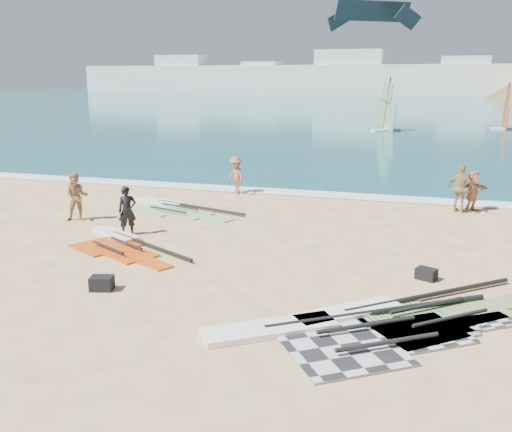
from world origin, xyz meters
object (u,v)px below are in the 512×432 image
(beachgoer_left, at_px, (76,197))
(beachgoer_right, at_px, (473,191))
(beachgoer_back, at_px, (461,189))
(rig_red, at_px, (121,243))
(rig_green, at_px, (172,207))
(beachgoer_mid, at_px, (236,175))
(rig_orange, at_px, (407,312))
(gear_bag_near, at_px, (102,283))
(rig_grey, at_px, (341,332))
(gear_bag_far, at_px, (426,274))
(person_wetsuit, at_px, (127,211))

(beachgoer_left, xyz_separation_m, beachgoer_right, (13.27, 5.62, -0.08))
(beachgoer_back, bearing_deg, rig_red, 60.87)
(rig_red, distance_m, beachgoer_back, 12.43)
(rig_green, relative_size, beachgoer_left, 3.02)
(rig_green, distance_m, beachgoer_mid, 3.77)
(rig_orange, bearing_deg, beachgoer_left, 114.70)
(beachgoer_left, relative_size, beachgoer_right, 1.10)
(gear_bag_near, relative_size, beachgoer_mid, 0.33)
(gear_bag_near, bearing_deg, rig_red, 113.59)
(rig_red, bearing_deg, beachgoer_left, 171.71)
(gear_bag_near, bearing_deg, beachgoer_left, 128.39)
(beachgoer_right, bearing_deg, rig_grey, -156.58)
(gear_bag_far, bearing_deg, rig_red, 177.32)
(rig_orange, xyz_separation_m, beachgoer_left, (-11.42, 4.98, 0.80))
(rig_orange, relative_size, gear_bag_near, 10.01)
(person_wetsuit, bearing_deg, beachgoer_back, -6.77)
(person_wetsuit, relative_size, beachgoer_back, 0.88)
(gear_bag_near, distance_m, person_wetsuit, 4.89)
(rig_red, distance_m, gear_bag_near, 3.74)
(rig_grey, relative_size, beachgoer_right, 3.98)
(rig_green, xyz_separation_m, gear_bag_far, (9.43, -5.27, 0.10))
(rig_orange, relative_size, person_wetsuit, 3.33)
(rig_orange, height_order, beachgoer_right, beachgoer_right)
(beachgoer_mid, bearing_deg, gear_bag_near, -46.37)
(rig_green, relative_size, beachgoer_right, 3.32)
(gear_bag_far, height_order, beachgoer_back, beachgoer_back)
(rig_orange, relative_size, beachgoer_back, 2.95)
(beachgoer_left, bearing_deg, person_wetsuit, -49.01)
(beachgoer_right, bearing_deg, beachgoer_left, 150.58)
(beachgoer_back, bearing_deg, person_wetsuit, 55.91)
(rig_red, xyz_separation_m, person_wetsuit, (-0.33, 1.06, 0.74))
(rig_orange, xyz_separation_m, beachgoer_mid, (-7.68, 11.07, 0.75))
(rig_grey, xyz_separation_m, gear_bag_far, (1.54, 3.72, 0.09))
(rig_orange, height_order, beachgoer_mid, beachgoer_mid)
(gear_bag_far, distance_m, person_wetsuit, 9.30)
(person_wetsuit, bearing_deg, rig_green, 54.97)
(person_wetsuit, distance_m, beachgoer_left, 2.86)
(rig_green, bearing_deg, gear_bag_near, -58.76)
(person_wetsuit, bearing_deg, beachgoer_right, -6.69)
(rig_red, bearing_deg, beachgoer_back, 65.52)
(rig_orange, distance_m, gear_bag_near, 7.00)
(rig_green, bearing_deg, beachgoer_mid, 84.96)
(beachgoer_mid, height_order, beachgoer_right, beachgoer_mid)
(rig_grey, distance_m, gear_bag_near, 5.84)
(rig_green, distance_m, gear_bag_far, 10.80)
(rig_green, bearing_deg, beachgoer_left, -114.40)
(gear_bag_near, height_order, beachgoer_mid, beachgoer_mid)
(rig_red, bearing_deg, gear_bag_far, 25.59)
(gear_bag_near, height_order, person_wetsuit, person_wetsuit)
(rig_green, bearing_deg, gear_bag_far, -12.18)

